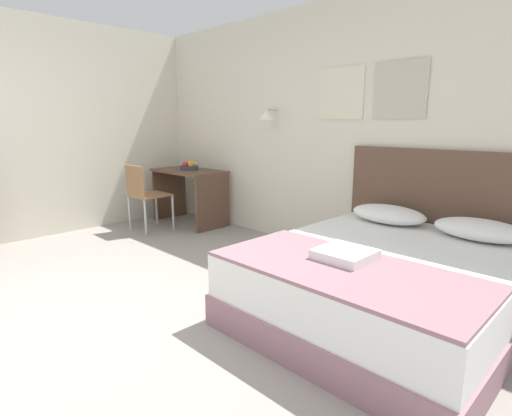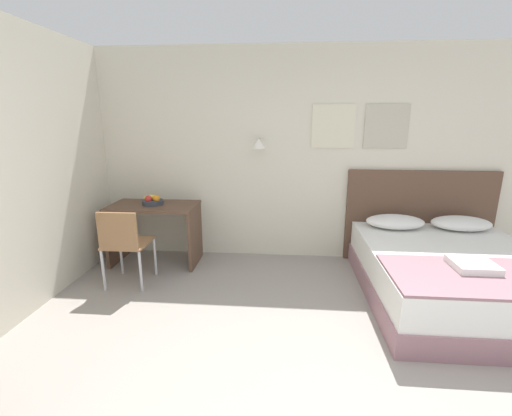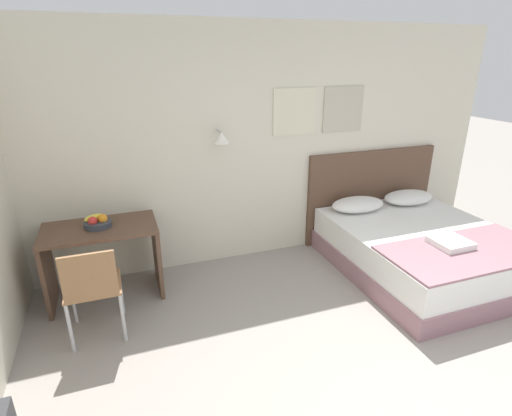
# 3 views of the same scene
# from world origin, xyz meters

# --- Properties ---
(wall_back) EXTENTS (5.97, 0.31, 2.65)m
(wall_back) POSITION_xyz_m (0.01, 2.85, 1.33)
(wall_back) COLOR beige
(wall_back) RESTS_ON ground_plane
(bed) EXTENTS (1.70, 1.99, 0.52)m
(bed) POSITION_xyz_m (1.48, 1.76, 0.26)
(bed) COLOR gray
(bed) RESTS_ON ground_plane
(headboard) EXTENTS (1.82, 0.06, 1.18)m
(headboard) POSITION_xyz_m (1.48, 2.79, 0.59)
(headboard) COLOR brown
(headboard) RESTS_ON ground_plane
(pillow_left) EXTENTS (0.68, 0.41, 0.16)m
(pillow_left) POSITION_xyz_m (1.10, 2.50, 0.60)
(pillow_left) COLOR white
(pillow_left) RESTS_ON bed
(pillow_right) EXTENTS (0.68, 0.41, 0.16)m
(pillow_right) POSITION_xyz_m (1.86, 2.50, 0.60)
(pillow_right) COLOR white
(pillow_right) RESTS_ON bed
(throw_blanket) EXTENTS (1.65, 0.79, 0.02)m
(throw_blanket) POSITION_xyz_m (1.48, 1.19, 0.53)
(throw_blanket) COLOR gray
(throw_blanket) RESTS_ON bed
(folded_towel_near_foot) EXTENTS (0.34, 0.33, 0.06)m
(folded_towel_near_foot) POSITION_xyz_m (1.40, 1.33, 0.57)
(folded_towel_near_foot) COLOR white
(folded_towel_near_foot) RESTS_ON throw_blanket
(desk) EXTENTS (1.06, 0.60, 0.76)m
(desk) POSITION_xyz_m (-1.84, 2.44, 0.52)
(desk) COLOR brown
(desk) RESTS_ON ground_plane
(desk_chair) EXTENTS (0.45, 0.45, 0.87)m
(desk_chair) POSITION_xyz_m (-1.92, 1.77, 0.53)
(desk_chair) COLOR #8E6642
(desk_chair) RESTS_ON ground_plane
(fruit_bowl) EXTENTS (0.26, 0.26, 0.12)m
(fruit_bowl) POSITION_xyz_m (-1.85, 2.46, 0.81)
(fruit_bowl) COLOR #333842
(fruit_bowl) RESTS_ON desk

